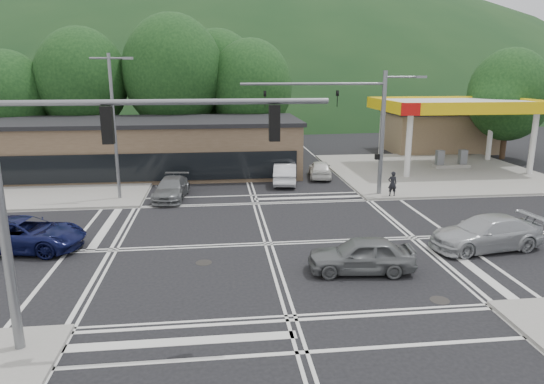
{
  "coord_description": "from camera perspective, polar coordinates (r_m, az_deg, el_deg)",
  "views": [
    {
      "loc": [
        -2.32,
        -21.6,
        8.04
      ],
      "look_at": [
        0.7,
        4.47,
        1.4
      ],
      "focal_mm": 32.0,
      "sensor_mm": 36.0,
      "label": 1
    }
  ],
  "objects": [
    {
      "name": "car_grey_center",
      "position": [
        20.18,
        10.44,
        -7.28
      ],
      "size": [
        4.45,
        2.13,
        1.47
      ],
      "primitive_type": "imported",
      "rotation": [
        0.0,
        0.0,
        -1.66
      ],
      "color": "slate",
      "rests_on": "ground"
    },
    {
      "name": "signal_mast_ne",
      "position": [
        31.35,
        10.74,
        8.52
      ],
      "size": [
        11.65,
        0.3,
        8.0
      ],
      "color": "slate",
      "rests_on": "ground"
    },
    {
      "name": "car_northbound",
      "position": [
        31.62,
        -11.77,
        0.42
      ],
      "size": [
        2.35,
        4.79,
        1.34
      ],
      "primitive_type": "imported",
      "rotation": [
        0.0,
        0.0,
        -0.1
      ],
      "color": "slate",
      "rests_on": "ground"
    },
    {
      "name": "streetlight_nw",
      "position": [
        31.35,
        -18.01,
        8.04
      ],
      "size": [
        2.5,
        0.25,
        9.0
      ],
      "color": "slate",
      "rests_on": "ground"
    },
    {
      "name": "tree_n_c",
      "position": [
        45.75,
        -2.5,
        12.25
      ],
      "size": [
        7.6,
        7.6,
        10.87
      ],
      "color": "#382619",
      "rests_on": "ground"
    },
    {
      "name": "car_silver_east",
      "position": [
        24.4,
        23.85,
        -4.42
      ],
      "size": [
        5.47,
        2.79,
        1.52
      ],
      "primitive_type": "imported",
      "rotation": [
        0.0,
        0.0,
        -1.44
      ],
      "color": "#ACB0B4",
      "rests_on": "ground"
    },
    {
      "name": "commercial_row",
      "position": [
        39.48,
        -14.85,
        4.93
      ],
      "size": [
        24.0,
        8.0,
        4.0
      ],
      "primitive_type": "cube",
      "color": "brown",
      "rests_on": "ground"
    },
    {
      "name": "car_queue_b",
      "position": [
        37.19,
        5.67,
        2.7
      ],
      "size": [
        2.15,
        4.13,
        1.34
      ],
      "primitive_type": "imported",
      "rotation": [
        0.0,
        0.0,
        2.99
      ],
      "color": "white",
      "rests_on": "ground"
    },
    {
      "name": "ground",
      "position": [
        23.17,
        -0.45,
        -6.11
      ],
      "size": [
        120.0,
        120.0,
        0.0
      ],
      "primitive_type": "plane",
      "color": "black",
      "rests_on": "ground"
    },
    {
      "name": "car_queue_a",
      "position": [
        35.13,
        1.54,
        2.21
      ],
      "size": [
        2.27,
        4.73,
        1.49
      ],
      "primitive_type": "imported",
      "rotation": [
        0.0,
        0.0,
        2.99
      ],
      "color": "silver",
      "rests_on": "ground"
    },
    {
      "name": "pedestrian",
      "position": [
        31.96,
        13.98,
        0.96
      ],
      "size": [
        0.6,
        0.4,
        1.6
      ],
      "primitive_type": "imported",
      "rotation": [
        0.0,
        0.0,
        3.11
      ],
      "color": "black",
      "rests_on": "sidewalk_ne"
    },
    {
      "name": "gas_station_canopy",
      "position": [
        42.37,
        20.81,
        9.23
      ],
      "size": [
        12.32,
        8.34,
        5.75
      ],
      "color": "silver",
      "rests_on": "ground"
    },
    {
      "name": "tree_n_a",
      "position": [
        47.08,
        -21.47,
        12.15
      ],
      "size": [
        8.0,
        8.0,
        11.75
      ],
      "color": "#382619",
      "rests_on": "ground"
    },
    {
      "name": "tree_n_e",
      "position": [
        49.61,
        -6.4,
        13.08
      ],
      "size": [
        8.4,
        8.4,
        11.98
      ],
      "color": "#382619",
      "rests_on": "ground"
    },
    {
      "name": "sidewalk_ne",
      "position": [
        41.27,
        18.37,
        2.34
      ],
      "size": [
        16.0,
        16.0,
        0.15
      ],
      "primitive_type": "cube",
      "color": "gray",
      "rests_on": "ground"
    },
    {
      "name": "sidewalk_nw",
      "position": [
        39.55,
        -25.15,
        1.22
      ],
      "size": [
        16.0,
        16.0,
        0.15
      ],
      "primitive_type": "cube",
      "color": "gray",
      "rests_on": "ground"
    },
    {
      "name": "tree_ne",
      "position": [
        49.28,
        26.13,
        10.23
      ],
      "size": [
        7.2,
        7.2,
        9.99
      ],
      "color": "#382619",
      "rests_on": "ground"
    },
    {
      "name": "convenience_store",
      "position": [
        52.04,
        18.98,
        6.66
      ],
      "size": [
        10.0,
        6.0,
        3.8
      ],
      "primitive_type": "cube",
      "color": "#846B4F",
      "rests_on": "ground"
    },
    {
      "name": "tree_n_d",
      "position": [
        48.03,
        -28.66,
        9.88
      ],
      "size": [
        6.8,
        6.8,
        9.76
      ],
      "color": "#382619",
      "rests_on": "ground"
    },
    {
      "name": "signal_mast_sw",
      "position": [
        14.31,
        -22.98,
        1.27
      ],
      "size": [
        9.14,
        0.28,
        8.0
      ],
      "color": "slate",
      "rests_on": "ground"
    },
    {
      "name": "car_blue_west",
      "position": [
        24.9,
        -27.17,
        -4.44
      ],
      "size": [
        5.78,
        3.36,
        1.51
      ],
      "primitive_type": "imported",
      "rotation": [
        0.0,
        0.0,
        1.41
      ],
      "color": "#0E1340",
      "rests_on": "ground"
    },
    {
      "name": "hill_north",
      "position": [
        111.92,
        -5.48,
        10.02
      ],
      "size": [
        252.0,
        126.0,
        140.0
      ],
      "primitive_type": "ellipsoid",
      "color": "#19381B",
      "rests_on": "ground"
    },
    {
      "name": "tree_n_b",
      "position": [
        45.75,
        -11.55,
        13.61
      ],
      "size": [
        9.0,
        9.0,
        12.98
      ],
      "color": "#382619",
      "rests_on": "ground"
    }
  ]
}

